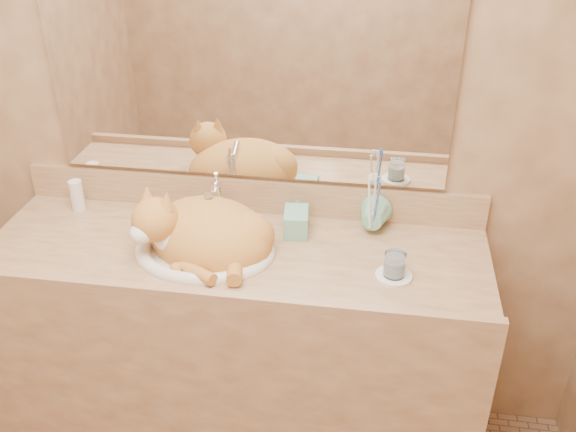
% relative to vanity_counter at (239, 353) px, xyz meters
% --- Properties ---
extents(wall_back, '(2.40, 0.02, 2.50)m').
position_rel_vanity_counter_xyz_m(wall_back, '(0.00, 0.28, 0.82)').
color(wall_back, brown).
rests_on(wall_back, ground).
extents(vanity_counter, '(1.60, 0.55, 0.85)m').
position_rel_vanity_counter_xyz_m(vanity_counter, '(0.00, 0.00, 0.00)').
color(vanity_counter, brown).
rests_on(vanity_counter, floor).
extents(mirror, '(1.30, 0.02, 0.80)m').
position_rel_vanity_counter_xyz_m(mirror, '(0.00, 0.26, 0.97)').
color(mirror, white).
rests_on(mirror, wall_back).
extents(sink_basin, '(0.51, 0.46, 0.14)m').
position_rel_vanity_counter_xyz_m(sink_basin, '(-0.09, -0.02, 0.49)').
color(sink_basin, white).
rests_on(sink_basin, vanity_counter).
extents(faucet, '(0.06, 0.13, 0.18)m').
position_rel_vanity_counter_xyz_m(faucet, '(-0.09, 0.15, 0.51)').
color(faucet, white).
rests_on(faucet, vanity_counter).
extents(cat, '(0.51, 0.46, 0.23)m').
position_rel_vanity_counter_xyz_m(cat, '(-0.10, -0.00, 0.49)').
color(cat, '#B86F2A').
rests_on(cat, sink_basin).
extents(soap_dispenser, '(0.09, 0.09, 0.18)m').
position_rel_vanity_counter_xyz_m(soap_dispenser, '(0.18, 0.09, 0.51)').
color(soap_dispenser, '#70B398').
rests_on(soap_dispenser, vanity_counter).
extents(toothbrush_cup, '(0.12, 0.12, 0.10)m').
position_rel_vanity_counter_xyz_m(toothbrush_cup, '(0.42, 0.15, 0.47)').
color(toothbrush_cup, '#70B398').
rests_on(toothbrush_cup, vanity_counter).
extents(toothbrushes, '(0.04, 0.04, 0.23)m').
position_rel_vanity_counter_xyz_m(toothbrushes, '(0.42, 0.15, 0.56)').
color(toothbrushes, white).
rests_on(toothbrushes, toothbrush_cup).
extents(saucer, '(0.11, 0.11, 0.01)m').
position_rel_vanity_counter_xyz_m(saucer, '(0.50, -0.07, 0.43)').
color(saucer, white).
rests_on(saucer, vanity_counter).
extents(water_glass, '(0.06, 0.06, 0.08)m').
position_rel_vanity_counter_xyz_m(water_glass, '(0.50, -0.07, 0.47)').
color(water_glass, white).
rests_on(water_glass, saucer).
extents(lotion_bottle, '(0.05, 0.05, 0.11)m').
position_rel_vanity_counter_xyz_m(lotion_bottle, '(-0.60, 0.18, 0.48)').
color(lotion_bottle, white).
rests_on(lotion_bottle, vanity_counter).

